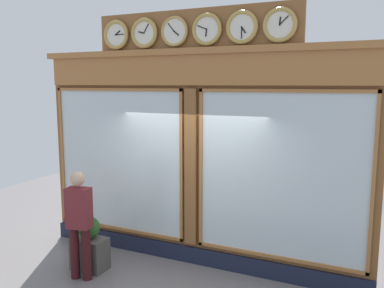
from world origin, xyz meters
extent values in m
cube|color=brown|center=(0.00, -0.15, 1.72)|extent=(5.65, 0.30, 3.43)
cube|color=#191E33|center=(0.00, 0.02, 0.14)|extent=(5.65, 0.08, 0.28)
cube|color=#A56936|center=(0.00, 0.04, 3.19)|extent=(5.54, 0.08, 0.47)
cube|color=#A56936|center=(0.00, 0.02, 3.48)|extent=(5.77, 0.20, 0.10)
cube|color=silver|center=(-1.44, 0.01, 1.63)|extent=(2.48, 0.02, 2.46)
cube|color=#A56936|center=(-1.44, 0.04, 2.88)|extent=(2.58, 0.04, 0.05)
cube|color=#A56936|center=(-1.44, 0.04, 0.37)|extent=(2.58, 0.04, 0.05)
cube|color=#A56936|center=(-2.70, 0.04, 1.63)|extent=(0.05, 0.04, 2.56)
cube|color=#A56936|center=(-0.18, 0.04, 1.63)|extent=(0.05, 0.04, 2.56)
cube|color=silver|center=(1.44, 0.01, 1.63)|extent=(2.48, 0.02, 2.46)
cube|color=#A56936|center=(1.44, 0.04, 2.88)|extent=(2.58, 0.04, 0.05)
cube|color=#A56936|center=(1.44, 0.04, 0.37)|extent=(2.58, 0.04, 0.05)
cube|color=#A56936|center=(2.70, 0.04, 1.63)|extent=(0.05, 0.04, 2.56)
cube|color=#A56936|center=(0.18, 0.04, 1.63)|extent=(0.05, 0.04, 2.56)
cube|color=brown|center=(0.00, 0.03, 1.63)|extent=(0.20, 0.10, 2.56)
cube|color=brown|center=(0.00, -0.02, 3.79)|extent=(3.42, 0.06, 0.66)
cylinder|color=silver|center=(-1.38, 0.06, 3.79)|extent=(0.39, 0.02, 0.39)
torus|color=#B79347|center=(-1.38, 0.06, 3.79)|extent=(0.49, 0.06, 0.49)
cube|color=black|center=(-1.38, 0.07, 3.85)|extent=(0.03, 0.01, 0.11)
cube|color=black|center=(-1.44, 0.07, 3.85)|extent=(0.13, 0.01, 0.12)
sphere|color=black|center=(-1.38, 0.08, 3.79)|extent=(0.02, 0.02, 0.02)
cylinder|color=silver|center=(-0.83, 0.06, 3.79)|extent=(0.39, 0.02, 0.39)
torus|color=#B79347|center=(-0.83, 0.06, 3.79)|extent=(0.49, 0.06, 0.49)
cube|color=black|center=(-0.86, 0.07, 3.75)|extent=(0.08, 0.01, 0.10)
cube|color=black|center=(-0.83, 0.07, 3.71)|extent=(0.01, 0.01, 0.17)
sphere|color=black|center=(-0.83, 0.08, 3.79)|extent=(0.02, 0.02, 0.02)
cylinder|color=silver|center=(-0.28, 0.06, 3.79)|extent=(0.39, 0.02, 0.39)
torus|color=#B79347|center=(-0.28, 0.06, 3.79)|extent=(0.48, 0.06, 0.48)
cube|color=black|center=(-0.27, 0.07, 3.74)|extent=(0.03, 0.01, 0.11)
cube|color=black|center=(-0.20, 0.07, 3.82)|extent=(0.16, 0.01, 0.07)
sphere|color=black|center=(-0.28, 0.08, 3.79)|extent=(0.02, 0.02, 0.02)
cylinder|color=silver|center=(0.28, 0.06, 3.79)|extent=(0.39, 0.02, 0.39)
torus|color=#B79347|center=(0.28, 0.06, 3.79)|extent=(0.47, 0.05, 0.47)
cube|color=black|center=(0.23, 0.07, 3.76)|extent=(0.09, 0.01, 0.08)
cube|color=black|center=(0.33, 0.07, 3.86)|extent=(0.12, 0.01, 0.13)
sphere|color=black|center=(0.28, 0.08, 3.79)|extent=(0.02, 0.02, 0.02)
cylinder|color=silver|center=(0.83, 0.06, 3.79)|extent=(0.39, 0.02, 0.39)
torus|color=#B79347|center=(0.83, 0.06, 3.79)|extent=(0.49, 0.07, 0.49)
cube|color=black|center=(0.88, 0.07, 3.81)|extent=(0.11, 0.01, 0.04)
cube|color=black|center=(0.78, 0.07, 3.86)|extent=(0.10, 0.01, 0.15)
sphere|color=black|center=(0.83, 0.08, 3.79)|extent=(0.02, 0.02, 0.02)
cylinder|color=silver|center=(1.38, 0.06, 3.79)|extent=(0.39, 0.02, 0.39)
torus|color=#B79347|center=(1.38, 0.06, 3.79)|extent=(0.49, 0.06, 0.49)
cube|color=black|center=(1.34, 0.07, 3.82)|extent=(0.10, 0.01, 0.08)
cube|color=black|center=(1.30, 0.07, 3.79)|extent=(0.17, 0.01, 0.01)
sphere|color=black|center=(1.38, 0.08, 3.79)|extent=(0.02, 0.02, 0.02)
cylinder|color=#3A1316|center=(1.40, 1.26, 0.41)|extent=(0.14, 0.14, 0.82)
cylinder|color=#3A1316|center=(1.21, 1.23, 0.41)|extent=(0.14, 0.14, 0.82)
cube|color=maroon|center=(1.30, 1.24, 1.13)|extent=(0.40, 0.28, 0.62)
sphere|color=tan|center=(1.30, 1.24, 1.58)|extent=(0.22, 0.22, 0.22)
cube|color=#4C4742|center=(1.39, 0.93, 0.26)|extent=(0.56, 0.36, 0.52)
sphere|color=#285623|center=(1.39, 0.93, 0.70)|extent=(0.36, 0.36, 0.36)
camera|label=1|loc=(-2.71, 5.81, 2.98)|focal=37.59mm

